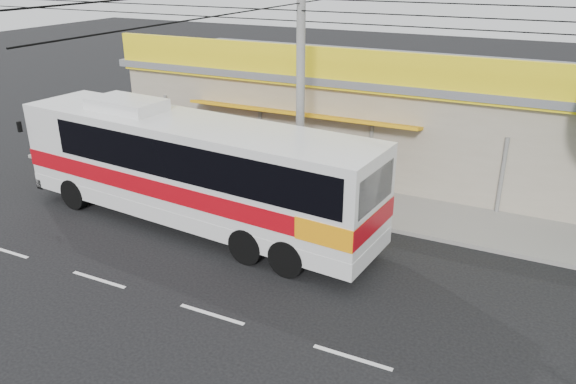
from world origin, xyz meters
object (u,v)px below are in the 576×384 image
object	(u,v)px
coach_bus	(196,166)
motorbike_red	(234,164)
utility_pole	(301,3)
motorbike_dark	(130,161)

from	to	relation	value
coach_bus	motorbike_red	size ratio (longest dim) A/B	8.05
motorbike_red	utility_pole	distance (m)	8.44
coach_bus	motorbike_red	world-z (taller)	coach_bus
motorbike_red	utility_pole	bearing A→B (deg)	-117.34
coach_bus	motorbike_red	bearing A→B (deg)	111.69
coach_bus	motorbike_dark	xyz separation A→B (m)	(-5.53, 2.79, -1.54)
coach_bus	motorbike_dark	size ratio (longest dim) A/B	7.33
motorbike_red	utility_pole	xyz separation A→B (m)	(4.22, -2.34, 6.92)
motorbike_red	motorbike_dark	world-z (taller)	motorbike_dark
motorbike_red	coach_bus	bearing A→B (deg)	-161.89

